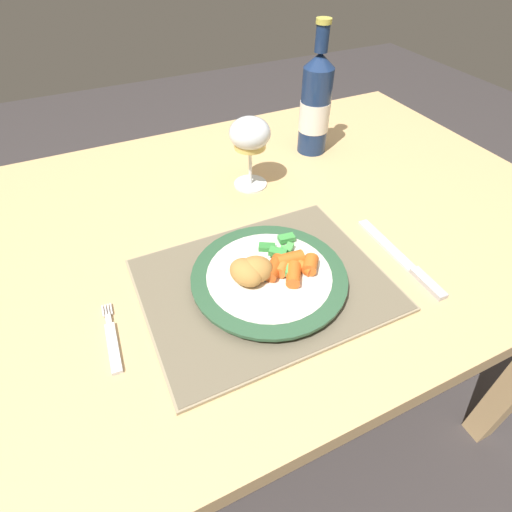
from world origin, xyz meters
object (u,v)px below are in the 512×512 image
wine_glass (250,137)px  fork (112,342)px  dinner_plate (269,278)px  bottle (315,105)px  table_knife (406,263)px  dining_table (249,255)px

wine_glass → fork: bearing=-140.3°
dinner_plate → wine_glass: size_ratio=1.66×
dinner_plate → fork: (-0.25, -0.01, -0.01)m
fork → wine_glass: 0.46m
wine_glass → bottle: bearing=21.3°
table_knife → dining_table: bearing=129.5°
dinner_plate → dining_table: bearing=75.8°
fork → table_knife: size_ratio=0.59×
bottle → dinner_plate: bearing=-129.4°
dining_table → bottle: bottle is taller
table_knife → wine_glass: bearing=111.9°
wine_glass → dining_table: bearing=-116.1°
table_knife → bottle: size_ratio=0.76×
dinner_plate → fork: size_ratio=1.94×
dining_table → table_knife: 0.31m
dining_table → fork: size_ratio=10.09×
fork → bottle: (0.54, 0.36, 0.11)m
dinner_plate → wine_glass: 0.31m
wine_glass → bottle: size_ratio=0.53×
dining_table → wine_glass: size_ratio=8.60×
table_knife → bottle: (0.06, 0.41, 0.11)m
wine_glass → bottle: 0.21m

